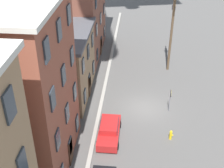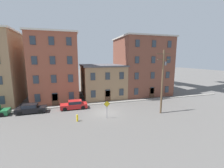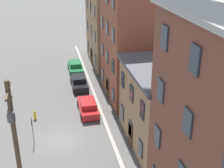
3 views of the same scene
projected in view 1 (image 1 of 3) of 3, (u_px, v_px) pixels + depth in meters
ground_plane at (145, 108)px, 31.66m from camera, size 200.00×200.00×0.00m
kerb_strip at (101, 105)px, 31.97m from camera, size 56.00×0.36×0.16m
apartment_far at (32, 63)px, 32.44m from camera, size 9.18×12.44×7.08m
apartment_annex at (58, 3)px, 39.08m from camera, size 11.71×11.16×13.40m
car_red at (109, 130)px, 27.65m from camera, size 4.40×1.92×1.43m
caution_sign at (170, 97)px, 30.32m from camera, size 0.94×0.08×2.59m
utility_pole at (172, 27)px, 35.60m from camera, size 2.40×0.44×9.73m
fire_hydrant at (171, 135)px, 27.50m from camera, size 0.24×0.34×0.96m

